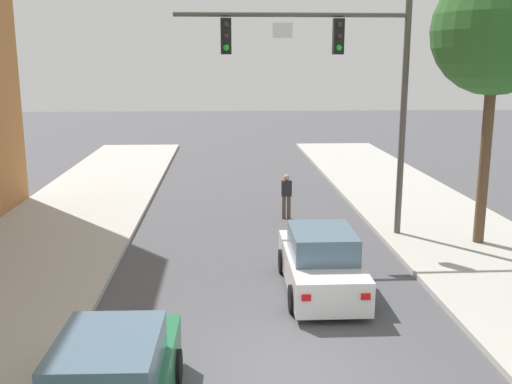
{
  "coord_description": "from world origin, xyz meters",
  "views": [
    {
      "loc": [
        -1.03,
        -9.81,
        5.55
      ],
      "look_at": [
        -0.11,
        6.33,
        2.0
      ],
      "focal_mm": 41.35,
      "sensor_mm": 36.0,
      "label": 1
    }
  ],
  "objects_px": {
    "traffic_signal_mast": "(340,69)",
    "car_lead_white": "(321,263)",
    "pedestrian_crossing_road": "(286,194)",
    "street_tree_second": "(496,32)"
  },
  "relations": [
    {
      "from": "pedestrian_crossing_road",
      "to": "street_tree_second",
      "type": "height_order",
      "value": "street_tree_second"
    },
    {
      "from": "car_lead_white",
      "to": "pedestrian_crossing_road",
      "type": "xyz_separation_m",
      "value": [
        -0.11,
        6.95,
        0.19
      ]
    },
    {
      "from": "traffic_signal_mast",
      "to": "street_tree_second",
      "type": "distance_m",
      "value": 4.51
    },
    {
      "from": "pedestrian_crossing_road",
      "to": "street_tree_second",
      "type": "bearing_deg",
      "value": -33.21
    },
    {
      "from": "traffic_signal_mast",
      "to": "car_lead_white",
      "type": "distance_m",
      "value": 6.53
    },
    {
      "from": "traffic_signal_mast",
      "to": "pedestrian_crossing_road",
      "type": "relative_size",
      "value": 4.57
    },
    {
      "from": "car_lead_white",
      "to": "pedestrian_crossing_road",
      "type": "distance_m",
      "value": 6.95
    },
    {
      "from": "car_lead_white",
      "to": "street_tree_second",
      "type": "relative_size",
      "value": 0.52
    },
    {
      "from": "traffic_signal_mast",
      "to": "street_tree_second",
      "type": "relative_size",
      "value": 0.92
    },
    {
      "from": "traffic_signal_mast",
      "to": "pedestrian_crossing_road",
      "type": "distance_m",
      "value": 5.29
    }
  ]
}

